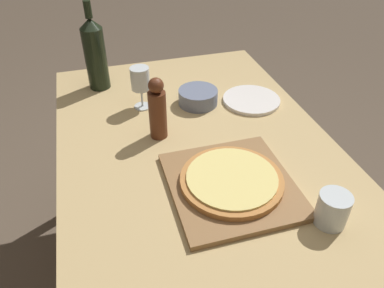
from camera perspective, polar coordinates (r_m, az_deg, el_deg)
ground_plane at (r=1.77m, az=0.98°, el=-20.24°), size 12.00×12.00×0.00m
dining_table at (r=1.27m, az=1.28°, el=-4.39°), size 0.90×1.44×0.74m
cutting_board at (r=1.09m, az=6.00°, el=-6.22°), size 0.35×0.37×0.02m
pizza at (r=1.07m, az=6.07°, el=-5.42°), size 0.30×0.30×0.02m
wine_bottle at (r=1.56m, az=-14.57°, el=13.22°), size 0.09×0.09×0.35m
pepper_mill at (r=1.23m, az=-5.29°, el=5.20°), size 0.06×0.06×0.22m
wine_glass at (r=1.40m, az=-7.89°, el=9.63°), size 0.07×0.07×0.16m
small_bowl at (r=1.45m, az=0.93°, el=7.18°), size 0.15×0.15×0.06m
drinking_tumbler at (r=1.03m, az=20.62°, el=-9.30°), size 0.08×0.08×0.09m
dinner_plate at (r=1.49m, az=9.04°, el=6.65°), size 0.22×0.22×0.01m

